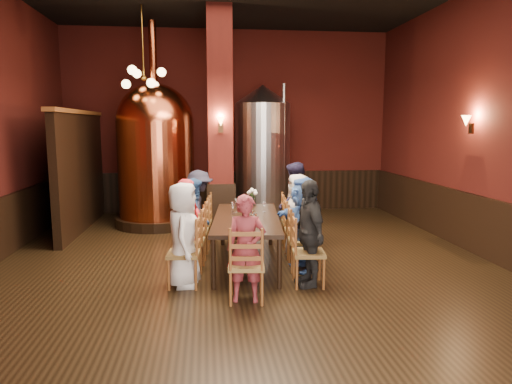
{
  "coord_description": "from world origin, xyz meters",
  "views": [
    {
      "loc": [
        -0.61,
        -6.58,
        2.18
      ],
      "look_at": [
        0.14,
        0.2,
        1.17
      ],
      "focal_mm": 32.0,
      "sensor_mm": 36.0,
      "label": 1
    }
  ],
  "objects": [
    {
      "name": "sconce_wall",
      "position": [
        3.9,
        0.8,
        2.2
      ],
      "size": [
        0.2,
        0.2,
        0.36
      ],
      "primitive_type": null,
      "rotation": [
        0.0,
        0.0,
        1.57
      ],
      "color": "black",
      "rests_on": "room"
    },
    {
      "name": "chair_8",
      "position": [
        -0.13,
        -1.14,
        0.46
      ],
      "size": [
        0.5,
        0.5,
        0.92
      ],
      "primitive_type": null,
      "rotation": [
        0.0,
        0.0,
        3.05
      ],
      "color": "brown",
      "rests_on": "ground"
    },
    {
      "name": "pendant_cluster",
      "position": [
        -1.8,
        2.9,
        3.1
      ],
      "size": [
        0.9,
        0.9,
        1.7
      ],
      "primitive_type": null,
      "color": "#A57226",
      "rests_on": "room"
    },
    {
      "name": "steel_vessel",
      "position": [
        0.74,
        4.11,
        1.55
      ],
      "size": [
        1.45,
        1.45,
        3.1
      ],
      "rotation": [
        0.0,
        0.0,
        0.14
      ],
      "color": "#B2B2B7",
      "rests_on": "ground"
    },
    {
      "name": "wine_glass_1",
      "position": [
        -0.09,
        1.19,
        0.83
      ],
      "size": [
        0.07,
        0.07,
        0.17
      ],
      "primitive_type": null,
      "color": "white",
      "rests_on": "dining_table"
    },
    {
      "name": "wine_glass_0",
      "position": [
        0.06,
        0.03,
        0.83
      ],
      "size": [
        0.07,
        0.07,
        0.17
      ],
      "primitive_type": null,
      "color": "white",
      "rests_on": "dining_table"
    },
    {
      "name": "person_5",
      "position": [
        0.83,
        -0.01,
        0.71
      ],
      "size": [
        0.64,
        1.37,
        1.42
      ],
      "primitive_type": "imported",
      "rotation": [
        0.0,
        0.0,
        4.89
      ],
      "color": "#3A64B0",
      "rests_on": "ground"
    },
    {
      "name": "dining_table",
      "position": [
        0.02,
        0.4,
        0.69
      ],
      "size": [
        1.22,
        2.48,
        0.75
      ],
      "rotation": [
        0.0,
        0.0,
        -0.09
      ],
      "color": "black",
      "rests_on": "ground"
    },
    {
      "name": "rose_vase",
      "position": [
        0.22,
        1.39,
        0.96
      ],
      "size": [
        0.19,
        0.19,
        0.32
      ],
      "color": "white",
      "rests_on": "dining_table"
    },
    {
      "name": "wine_glass_2",
      "position": [
        -0.05,
        -0.28,
        0.83
      ],
      "size": [
        0.07,
        0.07,
        0.17
      ],
      "primitive_type": null,
      "color": "white",
      "rests_on": "dining_table"
    },
    {
      "name": "chair_2",
      "position": [
        -0.8,
        0.81,
        0.46
      ],
      "size": [
        0.5,
        0.5,
        0.92
      ],
      "primitive_type": null,
      "rotation": [
        0.0,
        0.0,
        -1.66
      ],
      "color": "brown",
      "rests_on": "ground"
    },
    {
      "name": "wine_glass_4",
      "position": [
        0.34,
        0.77,
        0.83
      ],
      "size": [
        0.07,
        0.07,
        0.17
      ],
      "primitive_type": null,
      "color": "white",
      "rests_on": "dining_table"
    },
    {
      "name": "person_3",
      "position": [
        -0.74,
        1.47,
        0.7
      ],
      "size": [
        0.66,
        0.97,
        1.39
      ],
      "primitive_type": "imported",
      "rotation": [
        0.0,
        0.0,
        1.74
      ],
      "color": "black",
      "rests_on": "ground"
    },
    {
      "name": "chair_5",
      "position": [
        0.83,
        -0.01,
        0.46
      ],
      "size": [
        0.5,
        0.5,
        0.92
      ],
      "primitive_type": null,
      "rotation": [
        0.0,
        0.0,
        1.48
      ],
      "color": "brown",
      "rests_on": "ground"
    },
    {
      "name": "person_4",
      "position": [
        0.77,
        -0.67,
        0.73
      ],
      "size": [
        0.46,
        0.89,
        1.46
      ],
      "primitive_type": "imported",
      "rotation": [
        0.0,
        0.0,
        4.84
      ],
      "color": "black",
      "rests_on": "ground"
    },
    {
      "name": "person_7",
      "position": [
        0.95,
        1.32,
        0.76
      ],
      "size": [
        0.55,
        0.81,
        1.53
      ],
      "primitive_type": "imported",
      "rotation": [
        0.0,
        0.0,
        4.45
      ],
      "color": "#1F1B37",
      "rests_on": "ground"
    },
    {
      "name": "chair_1",
      "position": [
        -0.86,
        0.15,
        0.46
      ],
      "size": [
        0.5,
        0.5,
        0.92
      ],
      "primitive_type": null,
      "rotation": [
        0.0,
        0.0,
        -1.66
      ],
      "color": "brown",
      "rests_on": "ground"
    },
    {
      "name": "person_6",
      "position": [
        0.89,
        0.65,
        0.7
      ],
      "size": [
        0.47,
        0.7,
        1.39
      ],
      "primitive_type": "imported",
      "rotation": [
        0.0,
        0.0,
        4.67
      ],
      "color": "beige",
      "rests_on": "ground"
    },
    {
      "name": "wainscot_right",
      "position": [
        3.96,
        0.0,
        0.5
      ],
      "size": [
        0.08,
        9.9,
        1.0
      ],
      "primitive_type": "cube",
      "color": "black",
      "rests_on": "ground"
    },
    {
      "name": "chair_0",
      "position": [
        -0.92,
        -0.52,
        0.46
      ],
      "size": [
        0.5,
        0.5,
        0.92
      ],
      "primitive_type": null,
      "rotation": [
        0.0,
        0.0,
        -1.66
      ],
      "color": "brown",
      "rests_on": "ground"
    },
    {
      "name": "chair_7",
      "position": [
        0.95,
        1.32,
        0.46
      ],
      "size": [
        0.5,
        0.5,
        0.92
      ],
      "primitive_type": null,
      "rotation": [
        0.0,
        0.0,
        1.48
      ],
      "color": "brown",
      "rests_on": "ground"
    },
    {
      "name": "chair_4",
      "position": [
        0.77,
        -0.67,
        0.46
      ],
      "size": [
        0.5,
        0.5,
        0.92
      ],
      "primitive_type": null,
      "rotation": [
        0.0,
        0.0,
        1.48
      ],
      "color": "brown",
      "rests_on": "ground"
    },
    {
      "name": "wine_glass_6",
      "position": [
        0.09,
        -0.17,
        0.83
      ],
      "size": [
        0.07,
        0.07,
        0.17
      ],
      "primitive_type": null,
      "color": "white",
      "rests_on": "dining_table"
    },
    {
      "name": "wainscot_back",
      "position": [
        0.0,
        4.96,
        0.5
      ],
      "size": [
        7.9,
        0.08,
        1.0
      ],
      "primitive_type": "cube",
      "color": "black",
      "rests_on": "ground"
    },
    {
      "name": "wine_glass_3",
      "position": [
        -0.17,
        0.85,
        0.83
      ],
      "size": [
        0.07,
        0.07,
        0.17
      ],
      "primitive_type": null,
      "color": "white",
      "rests_on": "dining_table"
    },
    {
      "name": "sconce_column",
      "position": [
        -0.3,
        2.5,
        2.2
      ],
      "size": [
        0.2,
        0.2,
        0.36
      ],
      "primitive_type": null,
      "rotation": [
        0.0,
        0.0,
        3.14
      ],
      "color": "black",
      "rests_on": "column"
    },
    {
      "name": "person_0",
      "position": [
        -0.92,
        -0.52,
        0.71
      ],
      "size": [
        0.47,
        0.71,
        1.42
      ],
      "primitive_type": "imported",
      "rotation": [
        0.0,
        0.0,
        1.54
      ],
      "color": "white",
      "rests_on": "ground"
    },
    {
      "name": "chair_3",
      "position": [
        -0.74,
        1.47,
        0.46
      ],
      "size": [
        0.5,
        0.5,
        0.92
      ],
      "primitive_type": null,
      "rotation": [
        0.0,
        0.0,
        -1.66
      ],
      "color": "brown",
      "rests_on": "ground"
    },
    {
      "name": "person_2",
      "position": [
        -0.8,
        0.81,
        0.66
      ],
      "size": [
        0.35,
        0.66,
        1.33
      ],
      "primitive_type": "imported",
      "rotation": [
        0.0,
        0.0,
        1.51
      ],
      "color": "navy",
      "rests_on": "ground"
    },
    {
      "name": "room",
      "position": [
        0.0,
        0.0,
        2.25
      ],
      "size": [
        10.0,
        10.02,
        4.5
      ],
      "color": "black",
      "rests_on": "ground"
    },
    {
      "name": "person_8",
      "position": [
        -0.13,
        -1.14,
        0.67
      ],
      "size": [
        0.52,
        0.38,
        1.34
      ],
      "primitive_type": "imported",
      "rotation": [
        0.0,
        0.0,
        6.16
      ],
      "color": "maroon",
      "rests_on": "ground"
    },
    {
      "name": "copper_kettle",
      "position": [
        -1.67,
        3.46,
        1.58
      ],
      "size": [
        1.83,
        1.83,
        4.33
      ],
      "rotation": [
        0.0,
        0.0,
        0.02
      ],
      "color": "black",
      "rests_on": "ground"
    },
    {
      "name": "wine_glass_5",
      "position": [
        -0.18,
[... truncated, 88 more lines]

